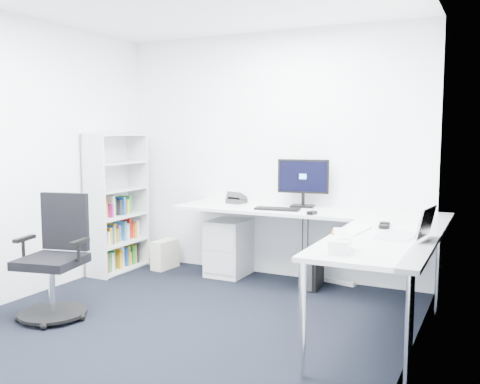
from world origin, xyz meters
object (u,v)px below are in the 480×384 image
at_px(bookshelf, 117,203).
at_px(laptop, 397,221).
at_px(l_desk, 293,256).
at_px(task_chair, 51,258).
at_px(monitor, 303,183).

distance_m(bookshelf, laptop, 3.36).
distance_m(l_desk, task_chair, 2.23).
xyz_separation_m(l_desk, bookshelf, (-2.17, 0.05, 0.39)).
relative_size(task_chair, monitor, 1.96).
bearing_deg(laptop, task_chair, -155.53).
height_order(bookshelf, task_chair, bookshelf).
distance_m(bookshelf, task_chair, 1.66).
relative_size(monitor, laptop, 1.53).
xyz_separation_m(bookshelf, laptop, (3.27, -0.75, 0.14)).
relative_size(l_desk, laptop, 7.82).
xyz_separation_m(bookshelf, monitor, (2.08, 0.48, 0.28)).
distance_m(task_chair, laptop, 2.89).
xyz_separation_m(l_desk, task_chair, (-1.65, -1.50, 0.13)).
height_order(l_desk, monitor, monitor).
distance_m(monitor, laptop, 1.72).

